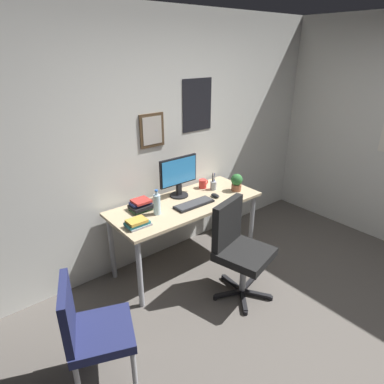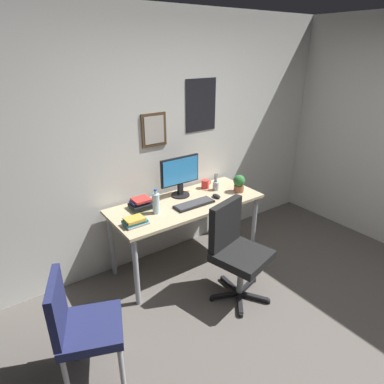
{
  "view_description": "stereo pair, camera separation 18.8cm",
  "coord_description": "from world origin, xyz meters",
  "px_view_note": "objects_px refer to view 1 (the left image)",
  "views": [
    {
      "loc": [
        -2.0,
        -0.72,
        2.22
      ],
      "look_at": [
        -0.1,
        1.64,
        0.9
      ],
      "focal_mm": 31.0,
      "sensor_mm": 36.0,
      "label": 1
    },
    {
      "loc": [
        -1.85,
        -0.83,
        2.22
      ],
      "look_at": [
        -0.1,
        1.64,
        0.9
      ],
      "focal_mm": 31.0,
      "sensor_mm": 36.0,
      "label": 2
    }
  ],
  "objects_px": {
    "coffee_mug_near": "(203,184)",
    "book_stack_left": "(137,223)",
    "potted_plant": "(237,182)",
    "computer_mouse": "(215,196)",
    "side_chair": "(90,329)",
    "monitor": "(179,175)",
    "book_stack_right": "(141,205)",
    "water_bottle": "(157,204)",
    "pen_cup": "(213,185)",
    "keyboard": "(194,204)",
    "office_chair": "(238,245)"
  },
  "relations": [
    {
      "from": "coffee_mug_near",
      "to": "book_stack_right",
      "type": "xyz_separation_m",
      "value": [
        -0.84,
        -0.04,
        0.0
      ]
    },
    {
      "from": "book_stack_left",
      "to": "book_stack_right",
      "type": "relative_size",
      "value": 1.03
    },
    {
      "from": "monitor",
      "to": "water_bottle",
      "type": "bearing_deg",
      "value": -153.23
    },
    {
      "from": "keyboard",
      "to": "potted_plant",
      "type": "relative_size",
      "value": 2.21
    },
    {
      "from": "pen_cup",
      "to": "book_stack_left",
      "type": "height_order",
      "value": "pen_cup"
    },
    {
      "from": "potted_plant",
      "to": "book_stack_right",
      "type": "bearing_deg",
      "value": 166.68
    },
    {
      "from": "office_chair",
      "to": "computer_mouse",
      "type": "relative_size",
      "value": 8.64
    },
    {
      "from": "monitor",
      "to": "keyboard",
      "type": "distance_m",
      "value": 0.36
    },
    {
      "from": "computer_mouse",
      "to": "potted_plant",
      "type": "distance_m",
      "value": 0.32
    },
    {
      "from": "water_bottle",
      "to": "side_chair",
      "type": "bearing_deg",
      "value": -145.22
    },
    {
      "from": "coffee_mug_near",
      "to": "book_stack_left",
      "type": "height_order",
      "value": "coffee_mug_near"
    },
    {
      "from": "side_chair",
      "to": "book_stack_right",
      "type": "bearing_deg",
      "value": 43.18
    },
    {
      "from": "office_chair",
      "to": "book_stack_right",
      "type": "distance_m",
      "value": 1.01
    },
    {
      "from": "monitor",
      "to": "coffee_mug_near",
      "type": "distance_m",
      "value": 0.4
    },
    {
      "from": "monitor",
      "to": "computer_mouse",
      "type": "bearing_deg",
      "value": -44.03
    },
    {
      "from": "potted_plant",
      "to": "computer_mouse",
      "type": "bearing_deg",
      "value": 177.19
    },
    {
      "from": "potted_plant",
      "to": "pen_cup",
      "type": "xyz_separation_m",
      "value": [
        -0.18,
        0.18,
        -0.05
      ]
    },
    {
      "from": "monitor",
      "to": "water_bottle",
      "type": "relative_size",
      "value": 1.82
    },
    {
      "from": "side_chair",
      "to": "book_stack_right",
      "type": "xyz_separation_m",
      "value": [
        0.94,
        0.88,
        0.3
      ]
    },
    {
      "from": "side_chair",
      "to": "monitor",
      "type": "xyz_separation_m",
      "value": [
        1.43,
        0.91,
        0.49
      ]
    },
    {
      "from": "computer_mouse",
      "to": "book_stack_left",
      "type": "height_order",
      "value": "book_stack_left"
    },
    {
      "from": "pen_cup",
      "to": "coffee_mug_near",
      "type": "bearing_deg",
      "value": 118.91
    },
    {
      "from": "side_chair",
      "to": "coffee_mug_near",
      "type": "xyz_separation_m",
      "value": [
        1.78,
        0.92,
        0.3
      ]
    },
    {
      "from": "office_chair",
      "to": "coffee_mug_near",
      "type": "distance_m",
      "value": 0.95
    },
    {
      "from": "keyboard",
      "to": "computer_mouse",
      "type": "relative_size",
      "value": 3.91
    },
    {
      "from": "potted_plant",
      "to": "pen_cup",
      "type": "bearing_deg",
      "value": 134.13
    },
    {
      "from": "side_chair",
      "to": "monitor",
      "type": "distance_m",
      "value": 1.76
    },
    {
      "from": "book_stack_left",
      "to": "book_stack_right",
      "type": "bearing_deg",
      "value": 53.65
    },
    {
      "from": "book_stack_left",
      "to": "side_chair",
      "type": "bearing_deg",
      "value": -140.48
    },
    {
      "from": "office_chair",
      "to": "book_stack_left",
      "type": "bearing_deg",
      "value": 143.23
    },
    {
      "from": "potted_plant",
      "to": "book_stack_right",
      "type": "height_order",
      "value": "potted_plant"
    },
    {
      "from": "book_stack_left",
      "to": "book_stack_right",
      "type": "distance_m",
      "value": 0.34
    },
    {
      "from": "side_chair",
      "to": "book_stack_right",
      "type": "distance_m",
      "value": 1.32
    },
    {
      "from": "water_bottle",
      "to": "book_stack_left",
      "type": "height_order",
      "value": "water_bottle"
    },
    {
      "from": "keyboard",
      "to": "potted_plant",
      "type": "distance_m",
      "value": 0.61
    },
    {
      "from": "monitor",
      "to": "computer_mouse",
      "type": "relative_size",
      "value": 4.18
    },
    {
      "from": "water_bottle",
      "to": "potted_plant",
      "type": "relative_size",
      "value": 1.29
    },
    {
      "from": "book_stack_right",
      "to": "coffee_mug_near",
      "type": "bearing_deg",
      "value": 2.76
    },
    {
      "from": "water_bottle",
      "to": "book_stack_right",
      "type": "xyz_separation_m",
      "value": [
        -0.07,
        0.18,
        -0.06
      ]
    },
    {
      "from": "computer_mouse",
      "to": "coffee_mug_near",
      "type": "bearing_deg",
      "value": 76.78
    },
    {
      "from": "side_chair",
      "to": "coffee_mug_near",
      "type": "bearing_deg",
      "value": 27.41
    },
    {
      "from": "side_chair",
      "to": "water_bottle",
      "type": "distance_m",
      "value": 1.28
    },
    {
      "from": "monitor",
      "to": "book_stack_right",
      "type": "distance_m",
      "value": 0.53
    },
    {
      "from": "water_bottle",
      "to": "book_stack_left",
      "type": "distance_m",
      "value": 0.3
    },
    {
      "from": "side_chair",
      "to": "potted_plant",
      "type": "relative_size",
      "value": 4.49
    },
    {
      "from": "coffee_mug_near",
      "to": "side_chair",
      "type": "bearing_deg",
      "value": -152.59
    },
    {
      "from": "potted_plant",
      "to": "water_bottle",
      "type": "bearing_deg",
      "value": 175.63
    },
    {
      "from": "coffee_mug_near",
      "to": "pen_cup",
      "type": "bearing_deg",
      "value": -61.09
    },
    {
      "from": "side_chair",
      "to": "office_chair",
      "type": "bearing_deg",
      "value": 2.42
    },
    {
      "from": "water_bottle",
      "to": "book_stack_left",
      "type": "bearing_deg",
      "value": -161.17
    }
  ]
}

